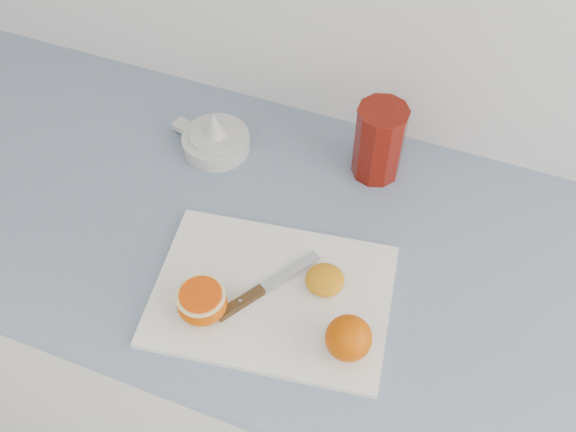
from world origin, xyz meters
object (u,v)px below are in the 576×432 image
Objects in this scene: half_orange at (202,302)px; citrus_juicer at (215,139)px; red_tumbler at (379,144)px; cutting_board at (272,295)px; counter at (291,355)px.

citrus_juicer is (-0.13, 0.33, -0.01)m from half_orange.
cutting_board is at bearing -103.10° from red_tumbler.
cutting_board is at bearing -83.85° from counter.
citrus_juicer is 1.09× the size of red_tumbler.
counter is at bearing 68.73° from half_orange.
red_tumbler is (0.16, 0.38, 0.03)m from half_orange.
half_orange is at bearing -142.70° from cutting_board.
red_tumbler is (0.09, 0.20, 0.51)m from counter.
half_orange is at bearing -112.65° from red_tumbler.
counter is at bearing 96.15° from cutting_board.
red_tumbler is at bearing 76.90° from cutting_board.
cutting_board is 0.11m from half_orange.
red_tumbler is at bearing 67.35° from half_orange.
cutting_board is at bearing 37.30° from half_orange.
citrus_juicer is (-0.21, 0.14, 0.47)m from counter.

